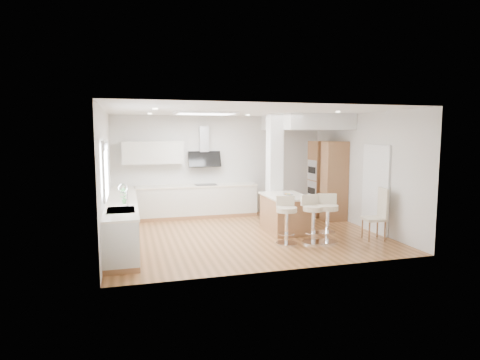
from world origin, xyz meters
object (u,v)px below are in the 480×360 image
object	(u,v)px
bar_stool_c	(327,216)
peninsula	(285,213)
bar_stool_a	(286,218)
dining_chair	(378,212)
bar_stool_b	(313,216)

from	to	relation	value
bar_stool_c	peninsula	bearing A→B (deg)	133.57
bar_stool_a	dining_chair	distance (m)	2.07
bar_stool_b	bar_stool_a	bearing A→B (deg)	166.27
bar_stool_a	dining_chair	bearing A→B (deg)	5.34
bar_stool_c	bar_stool_b	bearing A→B (deg)	-164.68
peninsula	bar_stool_c	xyz separation A→B (m)	(0.47, -1.19, 0.14)
bar_stool_c	bar_stool_a	bearing A→B (deg)	-165.52
peninsula	bar_stool_c	size ratio (longest dim) A/B	1.40
bar_stool_c	dining_chair	distance (m)	1.18
bar_stool_a	dining_chair	world-z (taller)	dining_chair
dining_chair	bar_stool_a	bearing A→B (deg)	-177.37
peninsula	dining_chair	bearing A→B (deg)	-36.12
bar_stool_b	dining_chair	bearing A→B (deg)	-10.44
bar_stool_c	dining_chair	bearing A→B (deg)	17.83
bar_stool_b	bar_stool_c	bearing A→B (deg)	-12.40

